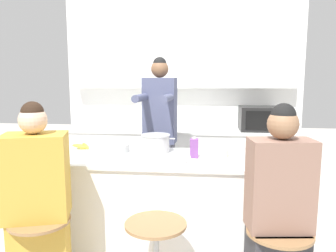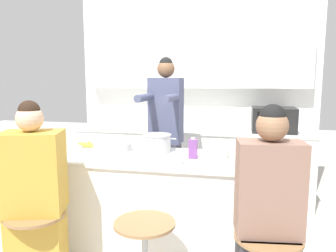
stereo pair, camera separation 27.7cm
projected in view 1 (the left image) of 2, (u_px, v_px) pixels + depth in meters
name	position (u px, v px, depth m)	size (l,w,h in m)	color
wall_back	(182.00, 81.00, 4.43)	(3.19, 0.22, 2.70)	white
back_counter	(180.00, 164.00, 4.29)	(2.97, 0.64, 0.93)	white
kitchen_island	(167.00, 209.00, 2.80)	(1.94, 0.72, 0.93)	black
person_cooking	(160.00, 144.00, 3.41)	(0.37, 0.61, 1.79)	#383842
person_wrapped_blanket	(38.00, 212.00, 2.21)	(0.47, 0.39, 1.43)	gold
person_seated_near	(278.00, 227.00, 2.05)	(0.41, 0.30, 1.43)	#333338
cooking_pot	(156.00, 143.00, 2.90)	(0.34, 0.26, 0.16)	#B7BABC
fruit_bowl	(116.00, 148.00, 2.92)	(0.24, 0.24, 0.07)	#B7BABC
mixing_bowl_steel	(217.00, 152.00, 2.76)	(0.20, 0.20, 0.06)	silver
coffee_cup_near	(182.00, 158.00, 2.50)	(0.11, 0.07, 0.10)	white
banana_bunch	(82.00, 146.00, 3.04)	(0.18, 0.13, 0.06)	yellow
juice_carton	(194.00, 148.00, 2.70)	(0.07, 0.07, 0.17)	#7A428E
microwave	(260.00, 119.00, 4.05)	(0.50, 0.41, 0.30)	black
potted_plant	(159.00, 119.00, 4.23)	(0.18, 0.18, 0.23)	#93563D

